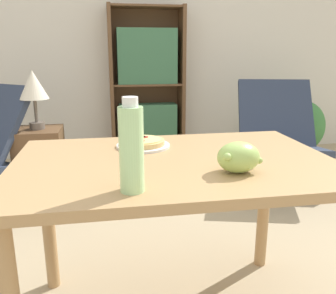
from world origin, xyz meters
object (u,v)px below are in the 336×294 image
(lounge_chair_far, at_px, (277,155))
(bookshelf, at_px, (147,91))
(side_table, at_px, (41,164))
(grape_bunch, at_px, (238,157))
(potted_plant_floor, at_px, (302,129))
(drink_bottle, at_px, (131,148))
(table_lamp, at_px, (33,88))
(pizza_on_plate, at_px, (143,143))

(lounge_chair_far, distance_m, bookshelf, 1.52)
(side_table, bearing_deg, grape_bunch, -60.19)
(lounge_chair_far, xyz_separation_m, side_table, (-1.90, 0.09, -0.01))
(side_table, xyz_separation_m, potted_plant_floor, (2.52, 0.60, 0.06))
(grape_bunch, height_order, bookshelf, bookshelf)
(lounge_chair_far, xyz_separation_m, bookshelf, (-0.95, 1.10, 0.43))
(lounge_chair_far, bearing_deg, drink_bottle, -114.14)
(bookshelf, distance_m, table_lamp, 1.39)
(drink_bottle, xyz_separation_m, potted_plant_floor, (1.94, 2.36, -0.52))
(pizza_on_plate, height_order, grape_bunch, grape_bunch)
(pizza_on_plate, height_order, side_table, pizza_on_plate)
(pizza_on_plate, xyz_separation_m, potted_plant_floor, (1.85, 1.87, -0.41))
(drink_bottle, relative_size, table_lamp, 0.64)
(table_lamp, bearing_deg, side_table, 0.00)
(grape_bunch, distance_m, lounge_chair_far, 1.89)
(drink_bottle, distance_m, potted_plant_floor, 3.09)
(side_table, bearing_deg, bookshelf, 46.88)
(bookshelf, bearing_deg, pizza_on_plate, -97.01)
(drink_bottle, height_order, bookshelf, bookshelf)
(grape_bunch, bearing_deg, pizza_on_plate, 126.17)
(potted_plant_floor, bearing_deg, pizza_on_plate, -134.77)
(pizza_on_plate, bearing_deg, potted_plant_floor, 45.23)
(bookshelf, height_order, side_table, bookshelf)
(drink_bottle, height_order, lounge_chair_far, drink_bottle)
(grape_bunch, relative_size, table_lamp, 0.35)
(lounge_chair_far, distance_m, side_table, 1.90)
(side_table, xyz_separation_m, table_lamp, (-0.00, 0.00, 0.58))
(drink_bottle, height_order, potted_plant_floor, drink_bottle)
(grape_bunch, bearing_deg, lounge_chair_far, 58.48)
(bookshelf, height_order, potted_plant_floor, bookshelf)
(potted_plant_floor, bearing_deg, drink_bottle, -129.40)
(drink_bottle, distance_m, bookshelf, 2.79)
(drink_bottle, xyz_separation_m, table_lamp, (-0.58, 1.75, 0.01))
(lounge_chair_far, distance_m, table_lamp, 1.99)
(drink_bottle, xyz_separation_m, bookshelf, (0.36, 2.76, -0.14))
(side_table, relative_size, table_lamp, 1.29)
(lounge_chair_far, relative_size, table_lamp, 2.06)
(grape_bunch, bearing_deg, potted_plant_floor, 55.06)
(drink_bottle, relative_size, side_table, 0.49)
(side_table, bearing_deg, table_lamp, 180.00)
(pizza_on_plate, relative_size, potted_plant_floor, 0.36)
(lounge_chair_far, relative_size, side_table, 1.59)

